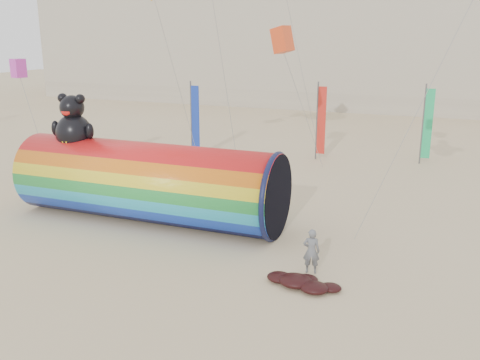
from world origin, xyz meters
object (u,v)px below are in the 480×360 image
at_px(hotel_building, 280,15).
at_px(kite_handler, 311,251).
at_px(fabric_bundle, 301,282).
at_px(windsock_assembly, 148,180).

xyz_separation_m(hotel_building, kite_handler, (16.28, -47.07, -9.48)).
relative_size(hotel_building, fabric_bundle, 23.06).
bearing_deg(fabric_bundle, kite_handler, 88.98).
relative_size(windsock_assembly, fabric_bundle, 4.74).
bearing_deg(windsock_assembly, kite_handler, -18.32).
bearing_deg(hotel_building, fabric_bundle, -71.39).
xyz_separation_m(windsock_assembly, kite_handler, (8.32, -2.76, -1.06)).
distance_m(hotel_building, windsock_assembly, 45.81).
relative_size(hotel_building, kite_handler, 36.25).
height_order(windsock_assembly, fabric_bundle, windsock_assembly).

